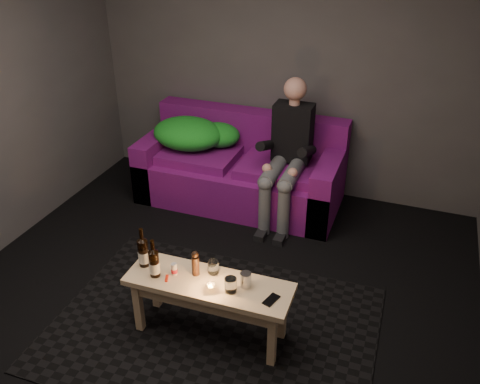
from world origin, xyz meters
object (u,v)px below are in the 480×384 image
(steel_cup, at_px, (246,280))
(beer_bottle_b, at_px, (154,263))
(person, at_px, (288,150))
(beer_bottle_a, at_px, (143,252))
(sofa, at_px, (242,171))
(coffee_table, at_px, (209,291))

(steel_cup, bearing_deg, beer_bottle_b, -169.80)
(beer_bottle_b, bearing_deg, steel_cup, 10.20)
(person, bearing_deg, steel_cup, -83.39)
(person, bearing_deg, beer_bottle_b, -103.11)
(beer_bottle_a, relative_size, beer_bottle_b, 1.05)
(beer_bottle_a, bearing_deg, person, 72.42)
(sofa, bearing_deg, coffee_table, -76.42)
(coffee_table, xyz_separation_m, beer_bottle_b, (-0.37, -0.06, 0.19))
(beer_bottle_a, distance_m, beer_bottle_b, 0.15)
(coffee_table, distance_m, steel_cup, 0.29)
(sofa, relative_size, person, 1.50)
(beer_bottle_a, bearing_deg, sofa, 88.92)
(sofa, relative_size, beer_bottle_b, 6.95)
(person, distance_m, beer_bottle_a, 1.82)
(sofa, distance_m, beer_bottle_b, 1.99)
(beer_bottle_a, height_order, steel_cup, beer_bottle_a)
(sofa, bearing_deg, person, -17.68)
(coffee_table, relative_size, beer_bottle_b, 3.99)
(beer_bottle_b, bearing_deg, sofa, 92.66)
(steel_cup, bearing_deg, beer_bottle_a, -177.39)
(person, bearing_deg, beer_bottle_a, -107.58)
(coffee_table, height_order, steel_cup, steel_cup)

